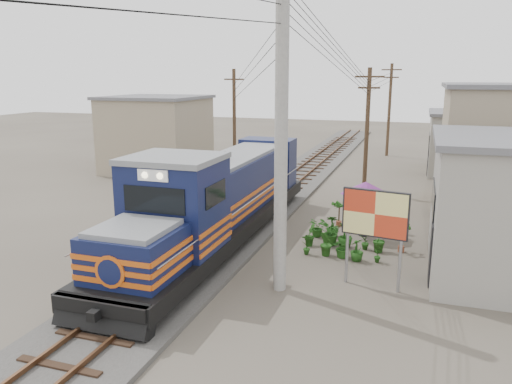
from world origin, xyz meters
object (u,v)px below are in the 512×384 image
(locomotive, at_px, (219,201))
(market_umbrella, at_px, (366,188))
(billboard, at_px, (375,217))
(vendor, at_px, (392,214))

(locomotive, height_order, market_umbrella, locomotive)
(billboard, bearing_deg, vendor, 97.28)
(market_umbrella, relative_size, vendor, 1.64)
(billboard, height_order, vendor, billboard)
(locomotive, xyz_separation_m, vendor, (6.48, 3.73, -0.95))
(market_umbrella, xyz_separation_m, vendor, (1.07, 0.93, -1.25))
(billboard, distance_m, vendor, 6.39)
(billboard, distance_m, market_umbrella, 5.34)
(locomotive, bearing_deg, market_umbrella, 27.43)
(market_umbrella, bearing_deg, locomotive, -152.57)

